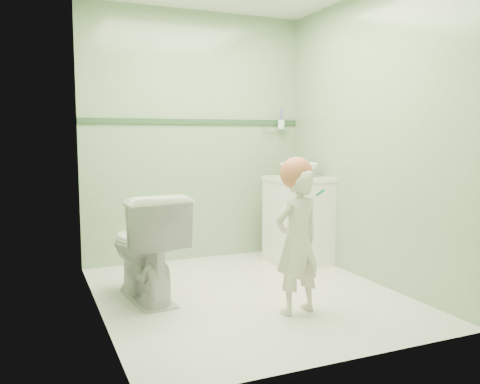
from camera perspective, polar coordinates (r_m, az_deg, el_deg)
name	(u,v)px	position (r m, az deg, el deg)	size (l,w,h in m)	color
ground	(248,294)	(3.93, 0.88, -11.61)	(2.50, 2.50, 0.00)	white
room_shell	(248,138)	(3.73, 0.91, 6.17)	(2.50, 2.54, 2.40)	#85A877
trim_stripe	(196,122)	(4.89, -5.06, 7.99)	(2.20, 0.02, 0.05)	#2D4E2D
vanity	(298,222)	(4.81, 6.65, -3.36)	(0.52, 0.50, 0.80)	white
counter	(299,179)	(4.76, 6.72, 1.51)	(0.54, 0.52, 0.04)	white
basin	(299,170)	(4.75, 6.73, 2.51)	(0.37, 0.37, 0.13)	white
faucet	(289,161)	(4.91, 5.67, 3.59)	(0.03, 0.13, 0.18)	silver
cup_holder	(280,124)	(5.19, 4.64, 7.72)	(0.26, 0.07, 0.21)	silver
toilet	(145,246)	(3.79, -10.75, -6.07)	(0.45, 0.79, 0.81)	white
toddler	(297,242)	(3.44, 6.55, -5.63)	(0.37, 0.24, 1.00)	beige
hair_cap	(296,173)	(3.39, 6.44, 2.16)	(0.22, 0.22, 0.22)	#BB5E3F
teal_toothbrush	(319,192)	(3.34, 8.98, -0.03)	(0.11, 0.14, 0.08)	#108F7A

